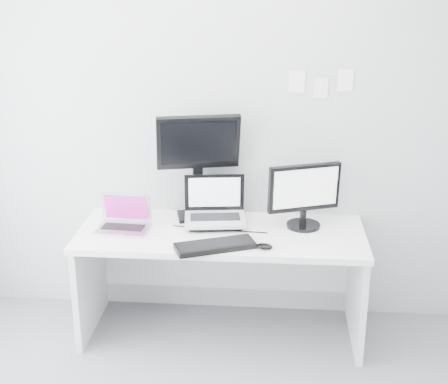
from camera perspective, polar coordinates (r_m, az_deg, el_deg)
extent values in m
plane|color=#B6B8BA|center=(4.10, 0.13, 6.35)|extent=(3.60, 0.00, 3.60)
cube|color=white|center=(4.11, -0.26, -8.27)|extent=(1.80, 0.70, 0.73)
cube|color=#AEADB2|center=(3.97, -9.26, -1.89)|extent=(0.34, 0.27, 0.24)
cube|color=black|center=(4.19, -2.40, -0.81)|extent=(0.13, 0.13, 0.20)
cube|color=silver|center=(3.98, -0.81, -0.94)|extent=(0.42, 0.35, 0.32)
cube|color=black|center=(4.06, -2.36, 2.42)|extent=(0.56, 0.31, 0.72)
cube|color=black|center=(3.98, 7.32, -0.29)|extent=(0.51, 0.37, 0.43)
cube|color=black|center=(3.72, -0.81, -4.90)|extent=(0.50, 0.33, 0.03)
ellipsoid|color=black|center=(3.72, 3.68, -4.92)|extent=(0.11, 0.08, 0.03)
cube|color=white|center=(4.03, 6.62, 9.92)|extent=(0.10, 0.00, 0.14)
cube|color=white|center=(4.04, 8.75, 9.28)|extent=(0.09, 0.00, 0.13)
cube|color=white|center=(4.05, 10.93, 9.89)|extent=(0.10, 0.00, 0.14)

